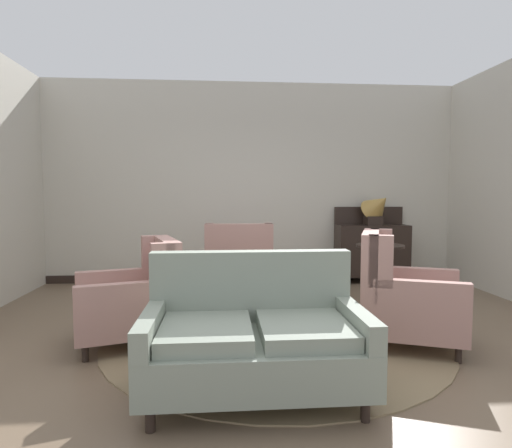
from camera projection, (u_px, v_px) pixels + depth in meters
The scene contains 13 objects.
ground at pixel (279, 347), 3.82m from camera, with size 9.03×9.03×0.00m, color brown.
wall_back at pixel (254, 183), 6.71m from camera, with size 6.61×0.08×3.09m, color beige.
baseboard_back at pixel (254, 276), 6.76m from camera, with size 6.45×0.03×0.12m, color black.
area_rug at pixel (275, 335), 4.12m from camera, with size 3.23×3.23×0.01m, color #847051.
coffee_table at pixel (254, 291), 4.17m from camera, with size 0.92×0.92×0.51m.
porcelain_vase at pixel (254, 269), 4.13m from camera, with size 0.20×0.20×0.31m.
settee at pixel (254, 338), 2.91m from camera, with size 1.48×0.88×0.95m.
armchair_far_left at pixel (239, 266), 5.53m from camera, with size 0.87×0.82×1.00m.
armchair_foreground_right at pixel (402, 298), 3.84m from camera, with size 1.07×1.00×1.03m.
armchair_near_window at pixel (136, 299), 3.92m from camera, with size 1.06×0.99×0.96m.
side_table at pixel (380, 268), 5.32m from camera, with size 0.59×0.59×0.74m.
sideboard at pixel (372, 249), 6.64m from camera, with size 1.10×0.40×1.16m.
gramophone at pixel (378, 207), 6.50m from camera, with size 0.58×0.64×0.59m.
Camera 1 is at (-0.51, -3.70, 1.38)m, focal length 29.91 mm.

